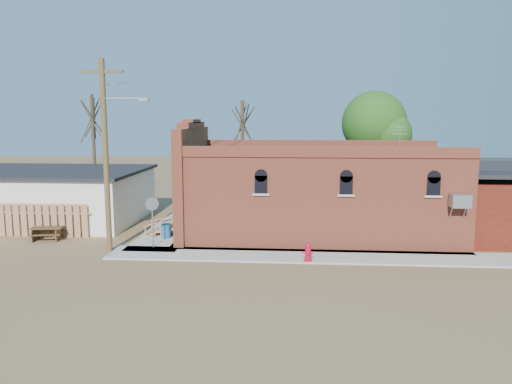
# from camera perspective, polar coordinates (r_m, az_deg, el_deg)

# --- Properties ---
(ground) EXTENTS (120.00, 120.00, 0.00)m
(ground) POSITION_cam_1_polar(r_m,az_deg,el_deg) (22.31, 2.82, -8.01)
(ground) COLOR brown
(ground) RESTS_ON ground
(sidewalk_south) EXTENTS (19.00, 2.20, 0.08)m
(sidewalk_south) POSITION_cam_1_polar(r_m,az_deg,el_deg) (23.18, 6.61, -7.32)
(sidewalk_south) COLOR #9E9991
(sidewalk_south) RESTS_ON ground
(sidewalk_west) EXTENTS (2.60, 10.00, 0.08)m
(sidewalk_west) POSITION_cam_1_polar(r_m,az_deg,el_deg) (28.92, -9.48, -4.20)
(sidewalk_west) COLOR #9E9991
(sidewalk_west) RESTS_ON ground
(brick_bar) EXTENTS (16.40, 7.97, 6.30)m
(brick_bar) POSITION_cam_1_polar(r_m,az_deg,el_deg) (27.20, 6.62, -0.01)
(brick_bar) COLOR #BE543A
(brick_bar) RESTS_ON ground
(red_shed) EXTENTS (5.40, 6.40, 4.30)m
(red_shed) POSITION_cam_1_polar(r_m,az_deg,el_deg) (29.33, 26.23, -0.36)
(red_shed) COLOR #4F130D
(red_shed) RESTS_ON ground
(wood_fence) EXTENTS (5.20, 0.10, 1.80)m
(wood_fence) POSITION_cam_1_polar(r_m,az_deg,el_deg) (29.01, -23.16, -3.00)
(wood_fence) COLOR #9C7146
(wood_fence) RESTS_ON ground
(utility_pole) EXTENTS (3.12, 0.26, 9.00)m
(utility_pole) POSITION_cam_1_polar(r_m,az_deg,el_deg) (24.24, -16.70, 4.44)
(utility_pole) COLOR #4C371E
(utility_pole) RESTS_ON ground
(tree_bare_near) EXTENTS (2.80, 2.80, 7.65)m
(tree_bare_near) POSITION_cam_1_polar(r_m,az_deg,el_deg) (34.57, -1.56, 7.87)
(tree_bare_near) COLOR #493929
(tree_bare_near) RESTS_ON ground
(tree_bare_far) EXTENTS (2.80, 2.80, 8.16)m
(tree_bare_far) POSITION_cam_1_polar(r_m,az_deg,el_deg) (38.25, -18.20, 8.11)
(tree_bare_far) COLOR #493929
(tree_bare_far) RESTS_ON ground
(tree_leafy) EXTENTS (4.40, 4.40, 8.15)m
(tree_leafy) POSITION_cam_1_polar(r_m,az_deg,el_deg) (35.32, 13.34, 7.61)
(tree_leafy) COLOR #493929
(tree_leafy) RESTS_ON ground
(fire_hydrant) EXTENTS (0.45, 0.41, 0.82)m
(fire_hydrant) POSITION_cam_1_polar(r_m,az_deg,el_deg) (22.18, 5.96, -6.85)
(fire_hydrant) COLOR red
(fire_hydrant) RESTS_ON sidewalk_south
(stop_sign) EXTENTS (0.63, 0.35, 2.48)m
(stop_sign) POSITION_cam_1_polar(r_m,az_deg,el_deg) (24.54, -11.78, -1.89)
(stop_sign) COLOR gray
(stop_sign) RESTS_ON sidewalk_south
(trash_barrel) EXTENTS (0.49, 0.49, 0.74)m
(trash_barrel) POSITION_cam_1_polar(r_m,az_deg,el_deg) (26.68, -10.25, -4.40)
(trash_barrel) COLOR #1C568C
(trash_barrel) RESTS_ON sidewalk_west
(picnic_table) EXTENTS (1.78, 1.46, 0.66)m
(picnic_table) POSITION_cam_1_polar(r_m,az_deg,el_deg) (28.35, -22.75, -4.19)
(picnic_table) COLOR #49351D
(picnic_table) RESTS_ON ground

